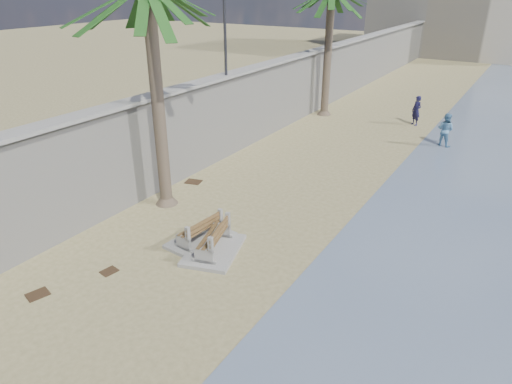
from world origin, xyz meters
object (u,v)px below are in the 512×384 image
at_px(bench_near, 213,241).
at_px(bench_far, 200,232).
at_px(person_b, 446,128).
at_px(person_a, 417,109).

xyz_separation_m(bench_near, bench_far, (-0.67, 0.25, -0.02)).
bearing_deg(bench_far, person_b, 71.73).
relative_size(bench_near, bench_far, 1.15).
bearing_deg(person_a, bench_near, -60.48).
bearing_deg(person_a, bench_far, -62.93).
relative_size(bench_far, person_a, 1.11).
relative_size(person_a, person_b, 1.04).
distance_m(bench_near, person_b, 14.04).
height_order(bench_near, person_a, person_a).
xyz_separation_m(bench_far, person_b, (4.39, 13.28, 0.53)).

